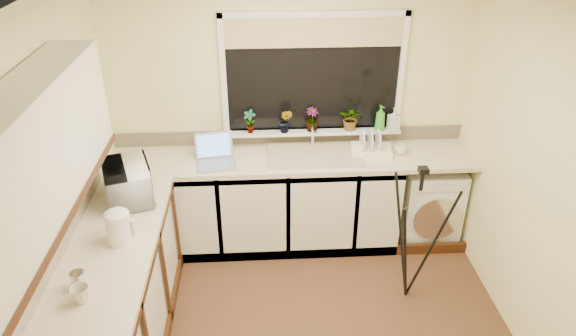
{
  "coord_description": "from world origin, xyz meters",
  "views": [
    {
      "loc": [
        -0.28,
        -2.84,
        3.03
      ],
      "look_at": [
        -0.07,
        0.55,
        1.15
      ],
      "focal_mm": 32.47,
      "sensor_mm": 36.0,
      "label": 1
    }
  ],
  "objects_px": {
    "soap_bottle_clear": "(394,119)",
    "cup_back": "(401,149)",
    "microwave": "(128,182)",
    "plant_d": "(351,118)",
    "dish_rack": "(371,151)",
    "plant_c": "(312,119)",
    "soap_bottle_green": "(380,118)",
    "steel_jar": "(78,280)",
    "laptop": "(215,155)",
    "washing_machine": "(428,201)",
    "cup_left": "(81,295)",
    "tripod": "(414,236)",
    "plant_a": "(250,122)",
    "kettle": "(119,228)",
    "plant_b": "(286,121)"
  },
  "relations": [
    {
      "from": "tripod",
      "to": "cup_back",
      "type": "distance_m",
      "value": 0.89
    },
    {
      "from": "washing_machine",
      "to": "soap_bottle_green",
      "type": "bearing_deg",
      "value": 162.46
    },
    {
      "from": "laptop",
      "to": "tripod",
      "type": "distance_m",
      "value": 1.78
    },
    {
      "from": "soap_bottle_green",
      "to": "plant_c",
      "type": "bearing_deg",
      "value": 177.67
    },
    {
      "from": "dish_rack",
      "to": "steel_jar",
      "type": "relative_size",
      "value": 3.08
    },
    {
      "from": "kettle",
      "to": "cup_back",
      "type": "relative_size",
      "value": 2.0
    },
    {
      "from": "plant_d",
      "to": "plant_a",
      "type": "bearing_deg",
      "value": -179.3
    },
    {
      "from": "cup_back",
      "to": "kettle",
      "type": "bearing_deg",
      "value": -152.3
    },
    {
      "from": "plant_c",
      "to": "steel_jar",
      "type": "bearing_deg",
      "value": -130.85
    },
    {
      "from": "plant_a",
      "to": "laptop",
      "type": "bearing_deg",
      "value": -139.74
    },
    {
      "from": "dish_rack",
      "to": "plant_d",
      "type": "bearing_deg",
      "value": 138.28
    },
    {
      "from": "plant_b",
      "to": "cup_left",
      "type": "xyz_separation_m",
      "value": [
        -1.29,
        -1.91,
        -0.21
      ]
    },
    {
      "from": "steel_jar",
      "to": "microwave",
      "type": "xyz_separation_m",
      "value": [
        0.1,
        1.0,
        0.08
      ]
    },
    {
      "from": "soap_bottle_green",
      "to": "cup_back",
      "type": "distance_m",
      "value": 0.34
    },
    {
      "from": "dish_rack",
      "to": "laptop",
      "type": "bearing_deg",
      "value": -169.19
    },
    {
      "from": "cup_left",
      "to": "microwave",
      "type": "bearing_deg",
      "value": 87.47
    },
    {
      "from": "steel_jar",
      "to": "plant_c",
      "type": "relative_size",
      "value": 0.53
    },
    {
      "from": "microwave",
      "to": "soap_bottle_clear",
      "type": "height_order",
      "value": "soap_bottle_clear"
    },
    {
      "from": "steel_jar",
      "to": "washing_machine",
      "type": "bearing_deg",
      "value": 31.31
    },
    {
      "from": "soap_bottle_green",
      "to": "soap_bottle_clear",
      "type": "relative_size",
      "value": 1.14
    },
    {
      "from": "plant_a",
      "to": "plant_d",
      "type": "relative_size",
      "value": 0.98
    },
    {
      "from": "laptop",
      "to": "plant_a",
      "type": "xyz_separation_m",
      "value": [
        0.3,
        0.25,
        0.2
      ]
    },
    {
      "from": "kettle",
      "to": "plant_c",
      "type": "bearing_deg",
      "value": 43.93
    },
    {
      "from": "plant_d",
      "to": "soap_bottle_green",
      "type": "bearing_deg",
      "value": -4.62
    },
    {
      "from": "washing_machine",
      "to": "dish_rack",
      "type": "relative_size",
      "value": 2.12
    },
    {
      "from": "tripod",
      "to": "microwave",
      "type": "distance_m",
      "value": 2.24
    },
    {
      "from": "dish_rack",
      "to": "steel_jar",
      "type": "xyz_separation_m",
      "value": [
        -2.09,
        -1.63,
        0.03
      ]
    },
    {
      "from": "washing_machine",
      "to": "laptop",
      "type": "height_order",
      "value": "laptop"
    },
    {
      "from": "microwave",
      "to": "plant_d",
      "type": "relative_size",
      "value": 2.23
    },
    {
      "from": "washing_machine",
      "to": "cup_left",
      "type": "bearing_deg",
      "value": -145.59
    },
    {
      "from": "microwave",
      "to": "soap_bottle_clear",
      "type": "xyz_separation_m",
      "value": [
        2.21,
        0.79,
        0.12
      ]
    },
    {
      "from": "washing_machine",
      "to": "cup_left",
      "type": "relative_size",
      "value": 6.71
    },
    {
      "from": "laptop",
      "to": "plant_a",
      "type": "bearing_deg",
      "value": 31.56
    },
    {
      "from": "microwave",
      "to": "plant_d",
      "type": "xyz_separation_m",
      "value": [
        1.83,
        0.81,
        0.12
      ]
    },
    {
      "from": "microwave",
      "to": "cup_left",
      "type": "relative_size",
      "value": 4.4
    },
    {
      "from": "laptop",
      "to": "soap_bottle_clear",
      "type": "bearing_deg",
      "value": -0.04
    },
    {
      "from": "steel_jar",
      "to": "plant_c",
      "type": "distance_m",
      "value": 2.41
    },
    {
      "from": "plant_c",
      "to": "soap_bottle_green",
      "type": "bearing_deg",
      "value": -2.33
    },
    {
      "from": "steel_jar",
      "to": "kettle",
      "type": "bearing_deg",
      "value": 71.75
    },
    {
      "from": "plant_d",
      "to": "steel_jar",
      "type": "bearing_deg",
      "value": -136.7
    },
    {
      "from": "washing_machine",
      "to": "plant_c",
      "type": "distance_m",
      "value": 1.37
    },
    {
      "from": "soap_bottle_green",
      "to": "laptop",
      "type": "bearing_deg",
      "value": -170.53
    },
    {
      "from": "soap_bottle_clear",
      "to": "cup_left",
      "type": "xyz_separation_m",
      "value": [
        -2.26,
        -1.91,
        -0.2
      ]
    },
    {
      "from": "washing_machine",
      "to": "cup_left",
      "type": "distance_m",
      "value": 3.21
    },
    {
      "from": "soap_bottle_clear",
      "to": "cup_back",
      "type": "xyz_separation_m",
      "value": [
        0.04,
        -0.19,
        -0.21
      ]
    },
    {
      "from": "kettle",
      "to": "plant_a",
      "type": "bearing_deg",
      "value": 57.42
    },
    {
      "from": "soap_bottle_green",
      "to": "cup_left",
      "type": "bearing_deg",
      "value": -138.19
    },
    {
      "from": "soap_bottle_clear",
      "to": "cup_back",
      "type": "relative_size",
      "value": 1.87
    },
    {
      "from": "plant_c",
      "to": "plant_a",
      "type": "bearing_deg",
      "value": -178.44
    },
    {
      "from": "dish_rack",
      "to": "plant_c",
      "type": "height_order",
      "value": "plant_c"
    }
  ]
}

